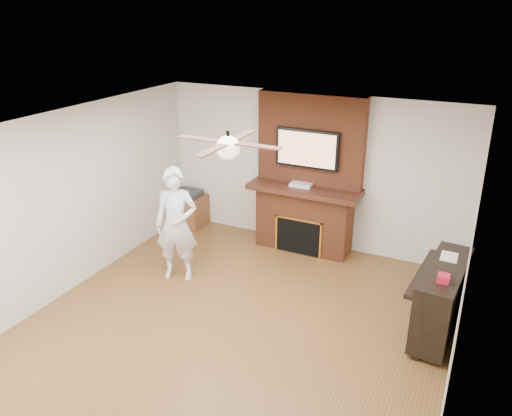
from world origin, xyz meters
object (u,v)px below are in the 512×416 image
at_px(fireplace, 306,190).
at_px(piano, 441,298).
at_px(person, 176,225).
at_px(side_table, 189,209).

relative_size(fireplace, piano, 1.77).
distance_m(fireplace, piano, 2.78).
bearing_deg(person, fireplace, 33.57).
height_order(person, side_table, person).
height_order(fireplace, person, fireplace).
xyz_separation_m(fireplace, side_table, (-2.20, -0.07, -0.69)).
relative_size(person, piano, 1.19).
bearing_deg(person, piano, -15.56).
bearing_deg(person, side_table, 98.92).
distance_m(side_table, piano, 4.71).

